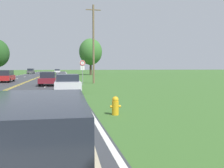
{
  "coord_description": "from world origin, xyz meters",
  "views": [
    {
      "loc": [
        4.83,
        0.26,
        1.94
      ],
      "look_at": [
        6.69,
        9.26,
        1.3
      ],
      "focal_mm": 38.0,
      "sensor_mm": 36.0,
      "label": 1
    }
  ],
  "objects_px": {
    "car_red_hatchback_mid_far": "(5,76)",
    "car_white_hatchback_distant": "(57,71)",
    "tree_mid_treeline": "(91,52)",
    "car_dark_grey_hatchback_receding": "(31,71)",
    "car_champagne_sedan_nearest": "(15,163)",
    "car_silver_sedan_approaching": "(68,83)",
    "car_maroon_sedan_mid_near": "(48,78)",
    "fire_hydrant": "(115,106)",
    "traffic_sign": "(83,66)"
  },
  "relations": [
    {
      "from": "car_maroon_sedan_mid_near",
      "to": "traffic_sign",
      "type": "bearing_deg",
      "value": 84.37
    },
    {
      "from": "traffic_sign",
      "to": "tree_mid_treeline",
      "type": "xyz_separation_m",
      "value": [
        5.01,
        35.83,
        3.95
      ]
    },
    {
      "from": "car_red_hatchback_mid_far",
      "to": "car_dark_grey_hatchback_receding",
      "type": "height_order",
      "value": "car_dark_grey_hatchback_receding"
    },
    {
      "from": "tree_mid_treeline",
      "to": "car_red_hatchback_mid_far",
      "type": "xyz_separation_m",
      "value": [
        -14.62,
        -28.13,
        -5.19
      ]
    },
    {
      "from": "fire_hydrant",
      "to": "car_red_hatchback_mid_far",
      "type": "bearing_deg",
      "value": 111.5
    },
    {
      "from": "car_maroon_sedan_mid_near",
      "to": "car_red_hatchback_mid_far",
      "type": "relative_size",
      "value": 0.98
    },
    {
      "from": "traffic_sign",
      "to": "car_maroon_sedan_mid_near",
      "type": "relative_size",
      "value": 0.68
    },
    {
      "from": "car_silver_sedan_approaching",
      "to": "car_white_hatchback_distant",
      "type": "bearing_deg",
      "value": -178.0
    },
    {
      "from": "car_dark_grey_hatchback_receding",
      "to": "car_maroon_sedan_mid_near",
      "type": "bearing_deg",
      "value": -169.15
    },
    {
      "from": "traffic_sign",
      "to": "car_dark_grey_hatchback_receding",
      "type": "bearing_deg",
      "value": 102.97
    },
    {
      "from": "fire_hydrant",
      "to": "tree_mid_treeline",
      "type": "bearing_deg",
      "value": 84.53
    },
    {
      "from": "traffic_sign",
      "to": "car_champagne_sedan_nearest",
      "type": "distance_m",
      "value": 23.27
    },
    {
      "from": "car_maroon_sedan_mid_near",
      "to": "car_red_hatchback_mid_far",
      "type": "xyz_separation_m",
      "value": [
        -5.93,
        7.26,
        0.07
      ]
    },
    {
      "from": "car_maroon_sedan_mid_near",
      "to": "car_white_hatchback_distant",
      "type": "relative_size",
      "value": 1.09
    },
    {
      "from": "car_champagne_sedan_nearest",
      "to": "car_red_hatchback_mid_far",
      "type": "relative_size",
      "value": 1.08
    },
    {
      "from": "tree_mid_treeline",
      "to": "car_dark_grey_hatchback_receding",
      "type": "xyz_separation_m",
      "value": [
        -17.04,
        16.39,
        -5.16
      ]
    },
    {
      "from": "car_dark_grey_hatchback_receding",
      "to": "car_silver_sedan_approaching",
      "type": "bearing_deg",
      "value": -168.48
    },
    {
      "from": "car_champagne_sedan_nearest",
      "to": "car_maroon_sedan_mid_near",
      "type": "height_order",
      "value": "car_champagne_sedan_nearest"
    },
    {
      "from": "car_champagne_sedan_nearest",
      "to": "car_maroon_sedan_mid_near",
      "type": "xyz_separation_m",
      "value": [
        -1.01,
        23.53,
        -0.05
      ]
    },
    {
      "from": "car_dark_grey_hatchback_receding",
      "to": "car_champagne_sedan_nearest",
      "type": "bearing_deg",
      "value": -171.22
    },
    {
      "from": "car_silver_sedan_approaching",
      "to": "car_white_hatchback_distant",
      "type": "height_order",
      "value": "car_silver_sedan_approaching"
    },
    {
      "from": "car_maroon_sedan_mid_near",
      "to": "car_dark_grey_hatchback_receding",
      "type": "bearing_deg",
      "value": -169.52
    },
    {
      "from": "traffic_sign",
      "to": "fire_hydrant",
      "type": "bearing_deg",
      "value": -90.06
    },
    {
      "from": "car_maroon_sedan_mid_near",
      "to": "car_white_hatchback_distant",
      "type": "bearing_deg",
      "value": -178.33
    },
    {
      "from": "car_champagne_sedan_nearest",
      "to": "car_maroon_sedan_mid_near",
      "type": "distance_m",
      "value": 23.56
    },
    {
      "from": "traffic_sign",
      "to": "car_champagne_sedan_nearest",
      "type": "relative_size",
      "value": 0.61
    },
    {
      "from": "fire_hydrant",
      "to": "car_white_hatchback_distant",
      "type": "xyz_separation_m",
      "value": [
        -4.02,
        74.13,
        0.37
      ]
    },
    {
      "from": "tree_mid_treeline",
      "to": "car_maroon_sedan_mid_near",
      "type": "height_order",
      "value": "tree_mid_treeline"
    },
    {
      "from": "tree_mid_treeline",
      "to": "fire_hydrant",
      "type": "bearing_deg",
      "value": -95.47
    },
    {
      "from": "car_maroon_sedan_mid_near",
      "to": "car_red_hatchback_mid_far",
      "type": "bearing_deg",
      "value": -139.43
    },
    {
      "from": "traffic_sign",
      "to": "car_red_hatchback_mid_far",
      "type": "distance_m",
      "value": 12.38
    },
    {
      "from": "car_silver_sedan_approaching",
      "to": "car_red_hatchback_mid_far",
      "type": "relative_size",
      "value": 1.04
    },
    {
      "from": "traffic_sign",
      "to": "car_white_hatchback_distant",
      "type": "bearing_deg",
      "value": 94.01
    },
    {
      "from": "car_silver_sedan_approaching",
      "to": "car_maroon_sedan_mid_near",
      "type": "distance_m",
      "value": 7.76
    },
    {
      "from": "car_champagne_sedan_nearest",
      "to": "car_dark_grey_hatchback_receding",
      "type": "distance_m",
      "value": 75.89
    },
    {
      "from": "tree_mid_treeline",
      "to": "car_silver_sedan_approaching",
      "type": "bearing_deg",
      "value": -98.97
    },
    {
      "from": "car_champagne_sedan_nearest",
      "to": "car_silver_sedan_approaching",
      "type": "height_order",
      "value": "car_champagne_sedan_nearest"
    },
    {
      "from": "car_champagne_sedan_nearest",
      "to": "car_red_hatchback_mid_far",
      "type": "bearing_deg",
      "value": -165.64
    },
    {
      "from": "traffic_sign",
      "to": "car_maroon_sedan_mid_near",
      "type": "height_order",
      "value": "traffic_sign"
    },
    {
      "from": "tree_mid_treeline",
      "to": "car_champagne_sedan_nearest",
      "type": "distance_m",
      "value": 59.65
    },
    {
      "from": "car_silver_sedan_approaching",
      "to": "car_dark_grey_hatchback_receding",
      "type": "xyz_separation_m",
      "value": [
        -10.27,
        59.3,
        0.12
      ]
    },
    {
      "from": "fire_hydrant",
      "to": "car_dark_grey_hatchback_receding",
      "type": "xyz_separation_m",
      "value": [
        -12.01,
        68.88,
        0.47
      ]
    },
    {
      "from": "fire_hydrant",
      "to": "car_maroon_sedan_mid_near",
      "type": "xyz_separation_m",
      "value": [
        -3.66,
        17.1,
        0.37
      ]
    },
    {
      "from": "tree_mid_treeline",
      "to": "car_dark_grey_hatchback_receding",
      "type": "distance_m",
      "value": 24.2
    },
    {
      "from": "car_maroon_sedan_mid_near",
      "to": "car_dark_grey_hatchback_receding",
      "type": "distance_m",
      "value": 52.45
    },
    {
      "from": "car_red_hatchback_mid_far",
      "to": "car_dark_grey_hatchback_receding",
      "type": "bearing_deg",
      "value": 3.14
    },
    {
      "from": "fire_hydrant",
      "to": "traffic_sign",
      "type": "height_order",
      "value": "traffic_sign"
    },
    {
      "from": "car_red_hatchback_mid_far",
      "to": "car_white_hatchback_distant",
      "type": "bearing_deg",
      "value": -6.36
    },
    {
      "from": "car_champagne_sedan_nearest",
      "to": "car_maroon_sedan_mid_near",
      "type": "bearing_deg",
      "value": -175.88
    },
    {
      "from": "car_white_hatchback_distant",
      "to": "tree_mid_treeline",
      "type": "bearing_deg",
      "value": 21.52
    }
  ]
}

